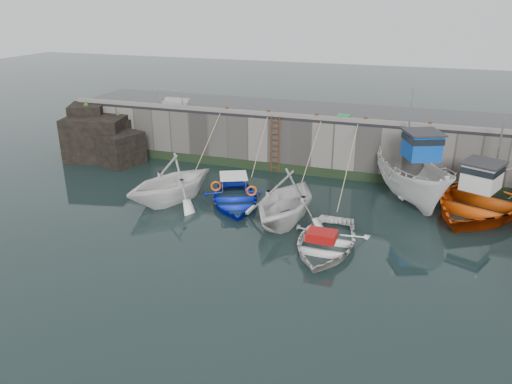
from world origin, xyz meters
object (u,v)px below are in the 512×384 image
(boat_near_blacktrim, at_px, (285,221))
(bollard_a, at_px, (227,110))
(boat_near_blue, at_px, (234,204))
(bollard_b, at_px, (269,113))
(fish_crate, at_px, (344,117))
(bollard_e, at_px, (430,125))
(boat_near_navy, at_px, (325,247))
(boat_far_white, at_px, (413,178))
(bollard_c, at_px, (317,116))
(boat_far_orange, at_px, (482,200))
(bollard_d, at_px, (366,120))
(boat_near_white, at_px, (172,200))
(ladder, at_px, (275,145))

(boat_near_blacktrim, relative_size, bollard_a, 17.84)
(boat_near_blue, height_order, bollard_b, bollard_b)
(boat_near_blacktrim, height_order, fish_crate, fish_crate)
(boat_near_blue, xyz_separation_m, bollard_e, (8.49, 5.45, 3.30))
(boat_near_navy, bearing_deg, bollard_b, 121.26)
(fish_crate, relative_size, bollard_b, 2.37)
(boat_near_blue, height_order, boat_far_white, boat_far_white)
(boat_near_blacktrim, relative_size, bollard_b, 17.84)
(boat_near_navy, distance_m, bollard_c, 9.38)
(boat_far_orange, relative_size, fish_crate, 13.66)
(fish_crate, relative_size, bollard_d, 2.37)
(bollard_a, relative_size, bollard_d, 1.00)
(boat_near_navy, relative_size, bollard_a, 17.27)
(bollard_e, bearing_deg, bollard_c, 180.00)
(boat_far_orange, bearing_deg, boat_near_navy, -111.79)
(bollard_d, bearing_deg, boat_far_orange, -22.43)
(fish_crate, bearing_deg, boat_near_blue, -122.78)
(bollard_b, bearing_deg, bollard_e, 0.00)
(bollard_b, bearing_deg, fish_crate, 4.01)
(boat_near_white, xyz_separation_m, boat_near_navy, (8.08, -2.40, 0.00))
(ladder, xyz_separation_m, bollard_a, (-3.00, 0.34, 1.71))
(bollard_a, bearing_deg, bollard_e, 0.00)
(bollard_d, bearing_deg, bollard_e, 0.00)
(bollard_d, bearing_deg, boat_near_navy, -91.65)
(boat_far_white, height_order, bollard_a, boat_far_white)
(ladder, distance_m, boat_far_white, 7.72)
(ladder, xyz_separation_m, boat_near_blue, (-0.49, -5.11, -1.59))
(boat_far_white, bearing_deg, bollard_a, 145.96)
(bollard_a, relative_size, bollard_e, 1.00)
(ladder, relative_size, bollard_d, 11.43)
(fish_crate, bearing_deg, boat_near_blacktrim, -97.53)
(boat_far_white, xyz_separation_m, bollard_b, (-8.02, 2.04, 2.20))
(ladder, distance_m, boat_near_blacktrim, 6.87)
(boat_near_blacktrim, relative_size, fish_crate, 7.53)
(boat_near_blue, relative_size, bollard_d, 16.56)
(bollard_a, distance_m, bollard_b, 2.50)
(boat_far_orange, distance_m, bollard_b, 11.76)
(boat_near_white, xyz_separation_m, bollard_e, (11.52, 6.07, 3.30))
(bollard_d, relative_size, bollard_e, 1.00)
(boat_near_blacktrim, xyz_separation_m, bollard_a, (-5.36, 6.59, 3.30))
(boat_near_navy, distance_m, boat_far_white, 7.16)
(boat_near_navy, xyz_separation_m, bollard_d, (0.24, 8.46, 3.30))
(boat_near_blacktrim, bearing_deg, boat_far_white, 47.68)
(bollard_a, bearing_deg, boat_far_orange, -10.04)
(boat_far_white, bearing_deg, bollard_b, 142.66)
(ladder, height_order, boat_far_white, boat_far_white)
(bollard_a, xyz_separation_m, bollard_e, (11.00, 0.00, 0.00))
(boat_near_white, distance_m, bollard_e, 13.43)
(fish_crate, height_order, bollard_a, bollard_a)
(boat_near_blue, bearing_deg, boat_far_orange, -9.03)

